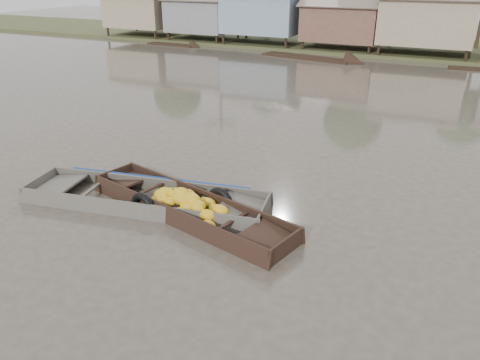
% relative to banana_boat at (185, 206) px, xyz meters
% --- Properties ---
extents(ground, '(120.00, 120.00, 0.00)m').
position_rel_banana_boat_xyz_m(ground, '(0.55, -0.51, -0.21)').
color(ground, '#474137').
rests_on(ground, ground).
extents(riverbank, '(120.00, 12.47, 10.22)m').
position_rel_banana_boat_xyz_m(riverbank, '(3.58, 31.35, 2.86)').
color(riverbank, '#384723').
rests_on(riverbank, ground).
extents(banana_boat, '(6.64, 3.05, 0.92)m').
position_rel_banana_boat_xyz_m(banana_boat, '(0.00, 0.00, 0.00)').
color(banana_boat, black).
rests_on(banana_boat, ground).
extents(viewer_boat, '(7.20, 3.06, 0.56)m').
position_rel_banana_boat_xyz_m(viewer_boat, '(-1.31, 0.01, -0.16)').
color(viewer_boat, '#47423C').
rests_on(viewer_boat, ground).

